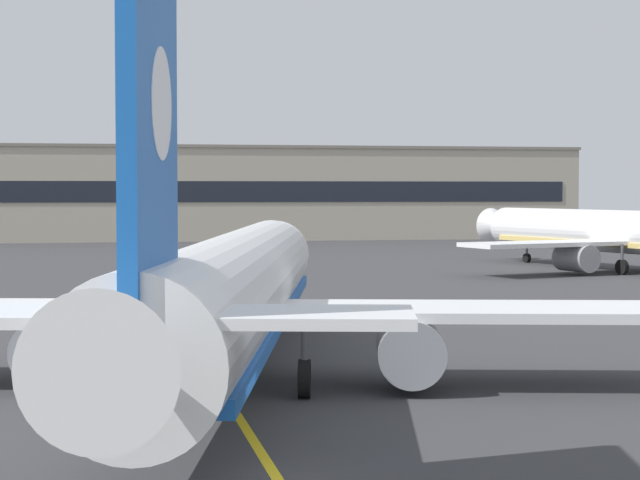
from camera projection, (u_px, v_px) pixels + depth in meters
taxiway_centreline at (184, 329)px, 56.02m from camera, size 2.77×179.99×0.01m
airliner_foreground at (232, 292)px, 39.36m from camera, size 32.29×41.14×11.65m
airliner_background at (631, 234)px, 94.43m from camera, size 30.89×39.15×11.23m
safety_cone_by_nose_gear at (214, 328)px, 54.33m from camera, size 0.44×0.44×0.55m
terminal_building at (135, 193)px, 154.18m from camera, size 124.31×12.40×12.94m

